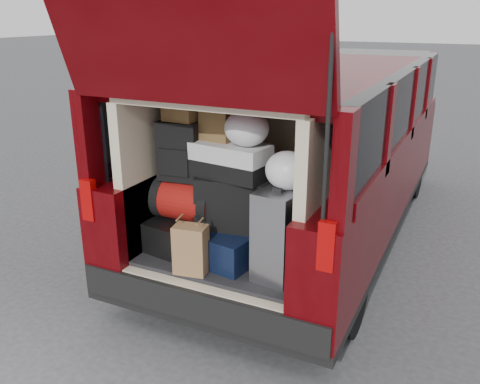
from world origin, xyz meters
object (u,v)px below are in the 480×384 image
object	(u,v)px
silver_roller	(282,233)
twotone_duffel	(231,160)
backpack	(180,151)
navy_hardshell	(231,243)
red_duffel	(187,200)
black_hardshell	(186,231)
black_soft_case	(236,202)
kraft_bag	(191,250)

from	to	relation	value
silver_roller	twotone_duffel	world-z (taller)	twotone_duffel
silver_roller	backpack	xyz separation A→B (m)	(-0.85, 0.10, 0.45)
navy_hardshell	red_duffel	bearing A→B (deg)	-173.17
black_hardshell	black_soft_case	xyz separation A→B (m)	(0.41, 0.02, 0.30)
silver_roller	red_duffel	world-z (taller)	silver_roller
navy_hardshell	backpack	bearing A→B (deg)	-173.94
navy_hardshell	silver_roller	distance (m)	0.47
silver_roller	twotone_duffel	distance (m)	0.62
backpack	kraft_bag	bearing A→B (deg)	-57.85
red_duffel	twotone_duffel	world-z (taller)	twotone_duffel
navy_hardshell	twotone_duffel	distance (m)	0.62
black_soft_case	twotone_duffel	distance (m)	0.31
navy_hardshell	backpack	distance (m)	0.77
kraft_bag	backpack	size ratio (longest dim) A/B	0.80
silver_roller	red_duffel	xyz separation A→B (m)	(-0.80, 0.09, 0.08)
kraft_bag	black_soft_case	bearing A→B (deg)	58.78
silver_roller	kraft_bag	bearing A→B (deg)	-148.45
silver_roller	black_soft_case	size ratio (longest dim) A/B	1.19
backpack	red_duffel	bearing A→B (deg)	-16.17
navy_hardshell	red_duffel	world-z (taller)	red_duffel
silver_roller	twotone_duffel	bearing A→B (deg)	173.33
kraft_bag	red_duffel	bearing A→B (deg)	115.19
backpack	twotone_duffel	xyz separation A→B (m)	(0.40, 0.02, -0.03)
black_hardshell	silver_roller	distance (m)	0.86
red_duffel	black_soft_case	distance (m)	0.39
black_hardshell	navy_hardshell	xyz separation A→B (m)	(0.41, -0.04, -0.00)
red_duffel	twotone_duffel	distance (m)	0.49
black_hardshell	backpack	size ratio (longest dim) A/B	1.34
kraft_bag	backpack	xyz separation A→B (m)	(-0.28, 0.34, 0.59)
silver_roller	black_soft_case	xyz separation A→B (m)	(-0.42, 0.14, 0.11)
silver_roller	navy_hardshell	bearing A→B (deg)	178.65
kraft_bag	backpack	distance (m)	0.73
black_soft_case	backpack	bearing A→B (deg)	176.57
black_hardshell	red_duffel	distance (m)	0.27
black_hardshell	kraft_bag	xyz separation A→B (m)	(0.26, -0.36, 0.06)
black_hardshell	navy_hardshell	bearing A→B (deg)	2.50
twotone_duffel	black_soft_case	bearing A→B (deg)	35.88
backpack	silver_roller	bearing A→B (deg)	-13.07
kraft_bag	black_soft_case	size ratio (longest dim) A/B	0.66
navy_hardshell	backpack	size ratio (longest dim) A/B	1.22
kraft_bag	twotone_duffel	xyz separation A→B (m)	(0.13, 0.37, 0.56)
red_duffel	backpack	world-z (taller)	backpack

